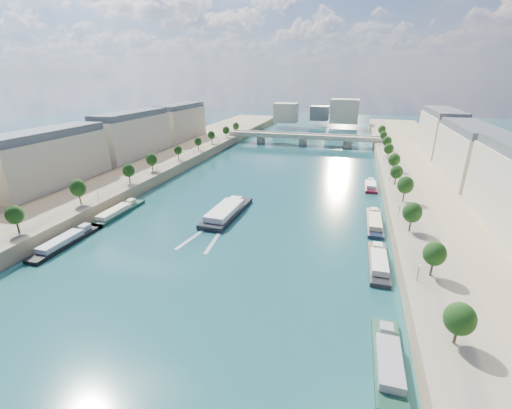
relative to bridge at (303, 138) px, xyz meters
The scene contains 17 objects.
ground 124.28m from the bridge, 90.00° to the right, with size 700.00×700.00×0.00m, color #0D373C.
quay_left 143.57m from the bridge, 120.11° to the right, with size 44.00×520.00×5.00m, color #9E8460.
quay_right 143.57m from the bridge, 59.89° to the right, with size 44.00×520.00×5.00m, color #9E8460.
pave_left 136.64m from the bridge, 114.66° to the right, with size 14.00×520.00×0.10m, color gray.
pave_right 136.64m from the bridge, 65.34° to the right, with size 14.00×520.00×0.10m, color gray.
trees_left 134.10m from the bridge, 114.24° to the right, with size 4.80×268.80×8.26m.
trees_right 126.85m from the bridge, 64.28° to the right, with size 4.80×268.80×8.26m.
lamps_left 144.11m from the bridge, 111.37° to the right, with size 0.36×200.36×4.28m.
lamps_right 130.26m from the bridge, 66.23° to the right, with size 0.36×200.36×4.28m.
buildings_left 141.20m from the bridge, 127.15° to the right, with size 16.00×226.00×23.20m.
buildings_right 141.20m from the bridge, 52.85° to the right, with size 16.00×226.00×23.20m.
skyline 95.88m from the bridge, 88.08° to the left, with size 79.00×42.00×22.00m.
bridge is the anchor object (origin of this frame).
tour_barge 143.10m from the bridge, 92.65° to the right, with size 10.26×31.96×4.29m.
wake 159.62m from the bridge, 92.37° to the right, with size 10.76×26.01×0.04m.
moored_barges_left 201.12m from the bridge, 103.08° to the right, with size 5.00×120.23×3.60m.
moored_barges_right 175.60m from the bridge, 74.98° to the right, with size 5.00×164.97×3.60m.
Camera 1 is at (35.72, -28.02, 48.42)m, focal length 24.00 mm.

